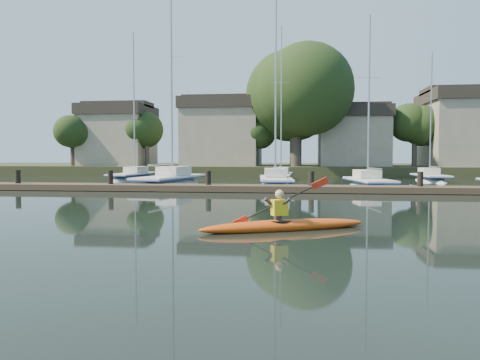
# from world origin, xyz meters

# --- Properties ---
(ground) EXTENTS (160.00, 160.00, 0.00)m
(ground) POSITION_xyz_m (0.00, 0.00, 0.00)
(ground) COLOR black
(ground) RESTS_ON ground
(kayak) EXTENTS (4.81, 2.68, 1.60)m
(kayak) POSITION_xyz_m (1.85, 0.09, 0.19)
(kayak) COLOR #B6470E
(kayak) RESTS_ON ground
(dock) EXTENTS (34.00, 2.00, 1.80)m
(dock) POSITION_xyz_m (0.00, 14.00, 0.20)
(dock) COLOR #4F3B2D
(dock) RESTS_ON ground
(sailboat_1) EXTENTS (3.98, 9.71, 15.45)m
(sailboat_1) POSITION_xyz_m (-6.56, 18.64, -0.21)
(sailboat_1) COLOR silver
(sailboat_1) RESTS_ON ground
(sailboat_2) EXTENTS (2.91, 9.26, 15.09)m
(sailboat_2) POSITION_xyz_m (0.72, 18.77, -0.19)
(sailboat_2) COLOR silver
(sailboat_2) RESTS_ON ground
(sailboat_3) EXTENTS (3.05, 7.89, 12.40)m
(sailboat_3) POSITION_xyz_m (6.81, 18.15, -0.18)
(sailboat_3) COLOR silver
(sailboat_3) RESTS_ON ground
(sailboat_5) EXTENTS (2.79, 8.61, 14.00)m
(sailboat_5) POSITION_xyz_m (-11.98, 26.24, -0.17)
(sailboat_5) COLOR silver
(sailboat_5) RESTS_ON ground
(sailboat_6) EXTENTS (2.13, 9.02, 14.26)m
(sailboat_6) POSITION_xyz_m (0.78, 27.10, -0.17)
(sailboat_6) COLOR silver
(sailboat_6) RESTS_ON ground
(sailboat_7) EXTENTS (1.94, 7.22, 11.62)m
(sailboat_7) POSITION_xyz_m (12.93, 26.57, -0.17)
(sailboat_7) COLOR silver
(sailboat_7) RESTS_ON ground
(shore) EXTENTS (90.00, 25.25, 12.75)m
(shore) POSITION_xyz_m (1.61, 40.29, 3.23)
(shore) COLOR #29381C
(shore) RESTS_ON ground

